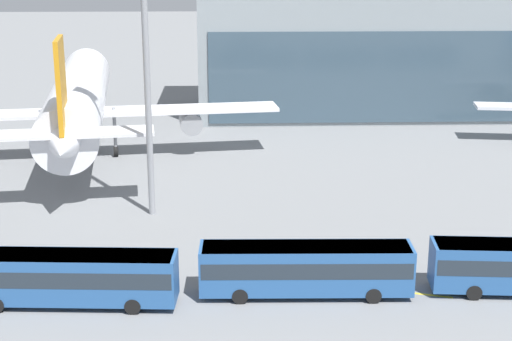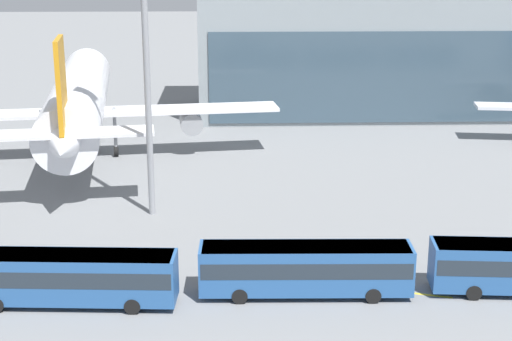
{
  "view_description": "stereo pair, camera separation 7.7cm",
  "coord_description": "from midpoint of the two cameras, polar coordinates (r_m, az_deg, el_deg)",
  "views": [
    {
      "loc": [
        -5.2,
        -34.0,
        21.85
      ],
      "look_at": [
        -3.17,
        26.53,
        4.0
      ],
      "focal_mm": 55.0,
      "sensor_mm": 36.0,
      "label": 1
    },
    {
      "loc": [
        -5.13,
        -34.0,
        21.85
      ],
      "look_at": [
        -3.17,
        26.53,
        4.0
      ],
      "focal_mm": 55.0,
      "sensor_mm": 36.0,
      "label": 2
    }
  ],
  "objects": [
    {
      "name": "shuttle_bus_3",
      "position": [
        50.1,
        3.6,
        -6.99
      ],
      "size": [
        13.53,
        2.91,
        3.35
      ],
      "rotation": [
        0.0,
        0.0,
        -0.02
      ],
      "color": "#285693",
      "rests_on": "ground_plane"
    },
    {
      "name": "airliner_at_gate_near",
      "position": [
        83.65,
        -12.88,
        4.93
      ],
      "size": [
        41.71,
        44.59,
        14.28
      ],
      "rotation": [
        0.0,
        0.0,
        1.69
      ],
      "color": "white",
      "rests_on": "ground_plane"
    },
    {
      "name": "lane_stripe_2",
      "position": [
        52.3,
        8.19,
        -8.45
      ],
      "size": [
        10.25,
        3.49,
        0.01
      ],
      "primitive_type": "cube",
      "rotation": [
        0.0,
        0.0,
        -0.31
      ],
      "color": "yellow",
      "rests_on": "ground_plane"
    },
    {
      "name": "shuttle_bus_2",
      "position": [
        50.14,
        -13.57,
        -7.43
      ],
      "size": [
        13.6,
        3.37,
        3.35
      ],
      "rotation": [
        0.0,
        0.0,
        -0.06
      ],
      "color": "#285693",
      "rests_on": "ground_plane"
    }
  ]
}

